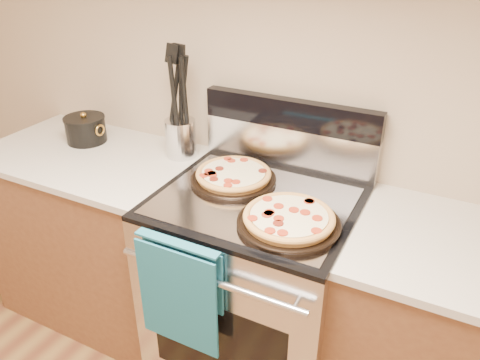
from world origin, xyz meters
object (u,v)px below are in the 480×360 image
at_px(range_body, 255,292).
at_px(pepperoni_pizza_back, 233,176).
at_px(utensil_crock, 181,138).
at_px(saucepan, 86,130).
at_px(pepperoni_pizza_front, 289,220).

bearing_deg(range_body, pepperoni_pizza_back, 153.38).
bearing_deg(utensil_crock, saucepan, -171.72).
bearing_deg(pepperoni_pizza_front, range_body, 144.16).
bearing_deg(saucepan, utensil_crock, 8.28).
relative_size(pepperoni_pizza_back, utensil_crock, 1.98).
xyz_separation_m(pepperoni_pizza_back, saucepan, (-0.84, 0.06, 0.02)).
height_order(range_body, pepperoni_pizza_back, pepperoni_pizza_back).
xyz_separation_m(range_body, pepperoni_pizza_front, (0.18, -0.13, 0.50)).
bearing_deg(range_body, utensil_crock, 156.68).
height_order(range_body, saucepan, saucepan).
xyz_separation_m(pepperoni_pizza_back, utensil_crock, (-0.34, 0.14, 0.05)).
distance_m(range_body, utensil_crock, 0.76).
height_order(utensil_crock, saucepan, utensil_crock).
relative_size(pepperoni_pizza_back, saucepan, 1.80).
height_order(pepperoni_pizza_back, utensil_crock, utensil_crock).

